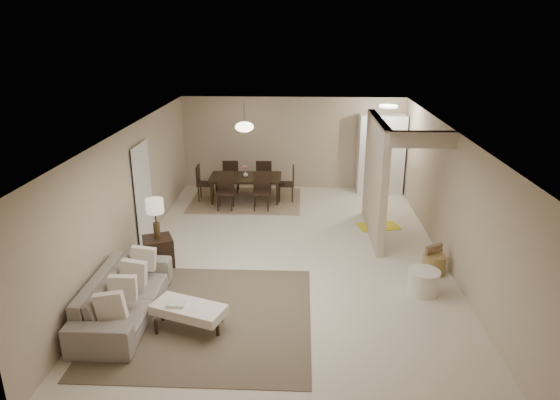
{
  "coord_description": "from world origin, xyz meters",
  "views": [
    {
      "loc": [
        0.25,
        -8.87,
        4.25
      ],
      "look_at": [
        -0.16,
        0.33,
        1.05
      ],
      "focal_mm": 32.0,
      "sensor_mm": 36.0,
      "label": 1
    }
  ],
  "objects_px": {
    "sofa": "(124,296)",
    "wicker_basket": "(434,264)",
    "side_table": "(159,252)",
    "round_pouf": "(423,282)",
    "dining_table": "(246,189)",
    "ottoman_bench": "(189,310)",
    "pantry_cabinet": "(381,154)"
  },
  "relations": [
    {
      "from": "ottoman_bench",
      "to": "round_pouf",
      "type": "bearing_deg",
      "value": 37.82
    },
    {
      "from": "sofa",
      "to": "ottoman_bench",
      "type": "height_order",
      "value": "sofa"
    },
    {
      "from": "wicker_basket",
      "to": "sofa",
      "type": "bearing_deg",
      "value": -162.12
    },
    {
      "from": "pantry_cabinet",
      "to": "ottoman_bench",
      "type": "distance_m",
      "value": 7.7
    },
    {
      "from": "dining_table",
      "to": "side_table",
      "type": "bearing_deg",
      "value": -109.35
    },
    {
      "from": "pantry_cabinet",
      "to": "dining_table",
      "type": "relative_size",
      "value": 1.15
    },
    {
      "from": "wicker_basket",
      "to": "dining_table",
      "type": "height_order",
      "value": "dining_table"
    },
    {
      "from": "pantry_cabinet",
      "to": "sofa",
      "type": "bearing_deg",
      "value": -126.9
    },
    {
      "from": "round_pouf",
      "to": "ottoman_bench",
      "type": "bearing_deg",
      "value": -161.94
    },
    {
      "from": "sofa",
      "to": "dining_table",
      "type": "distance_m",
      "value": 5.67
    },
    {
      "from": "sofa",
      "to": "ottoman_bench",
      "type": "distance_m",
      "value": 1.11
    },
    {
      "from": "sofa",
      "to": "side_table",
      "type": "xyz_separation_m",
      "value": [
        0.05,
        1.75,
        -0.07
      ]
    },
    {
      "from": "wicker_basket",
      "to": "dining_table",
      "type": "relative_size",
      "value": 0.23
    },
    {
      "from": "wicker_basket",
      "to": "dining_table",
      "type": "bearing_deg",
      "value": 134.92
    },
    {
      "from": "sofa",
      "to": "side_table",
      "type": "height_order",
      "value": "sofa"
    },
    {
      "from": "sofa",
      "to": "dining_table",
      "type": "xyz_separation_m",
      "value": [
        1.27,
        5.52,
        -0.02
      ]
    },
    {
      "from": "round_pouf",
      "to": "dining_table",
      "type": "bearing_deg",
      "value": 127.14
    },
    {
      "from": "pantry_cabinet",
      "to": "round_pouf",
      "type": "xyz_separation_m",
      "value": [
        -0.03,
        -5.49,
        -0.84
      ]
    },
    {
      "from": "pantry_cabinet",
      "to": "wicker_basket",
      "type": "distance_m",
      "value": 4.83
    },
    {
      "from": "pantry_cabinet",
      "to": "round_pouf",
      "type": "height_order",
      "value": "pantry_cabinet"
    },
    {
      "from": "sofa",
      "to": "wicker_basket",
      "type": "relative_size",
      "value": 5.74
    },
    {
      "from": "side_table",
      "to": "round_pouf",
      "type": "xyz_separation_m",
      "value": [
        4.72,
        -0.84,
        -0.07
      ]
    },
    {
      "from": "ottoman_bench",
      "to": "dining_table",
      "type": "relative_size",
      "value": 0.65
    },
    {
      "from": "wicker_basket",
      "to": "dining_table",
      "type": "xyz_separation_m",
      "value": [
        -3.86,
        3.87,
        0.15
      ]
    },
    {
      "from": "round_pouf",
      "to": "dining_table",
      "type": "distance_m",
      "value": 5.79
    },
    {
      "from": "side_table",
      "to": "wicker_basket",
      "type": "bearing_deg",
      "value": -1.05
    },
    {
      "from": "sofa",
      "to": "side_table",
      "type": "distance_m",
      "value": 1.75
    },
    {
      "from": "sofa",
      "to": "round_pouf",
      "type": "xyz_separation_m",
      "value": [
        4.77,
        0.91,
        -0.14
      ]
    },
    {
      "from": "round_pouf",
      "to": "dining_table",
      "type": "xyz_separation_m",
      "value": [
        -3.5,
        4.62,
        0.11
      ]
    },
    {
      "from": "sofa",
      "to": "wicker_basket",
      "type": "xyz_separation_m",
      "value": [
        5.13,
        1.66,
        -0.17
      ]
    },
    {
      "from": "pantry_cabinet",
      "to": "round_pouf",
      "type": "bearing_deg",
      "value": -90.3
    },
    {
      "from": "pantry_cabinet",
      "to": "sofa",
      "type": "relative_size",
      "value": 0.89
    }
  ]
}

